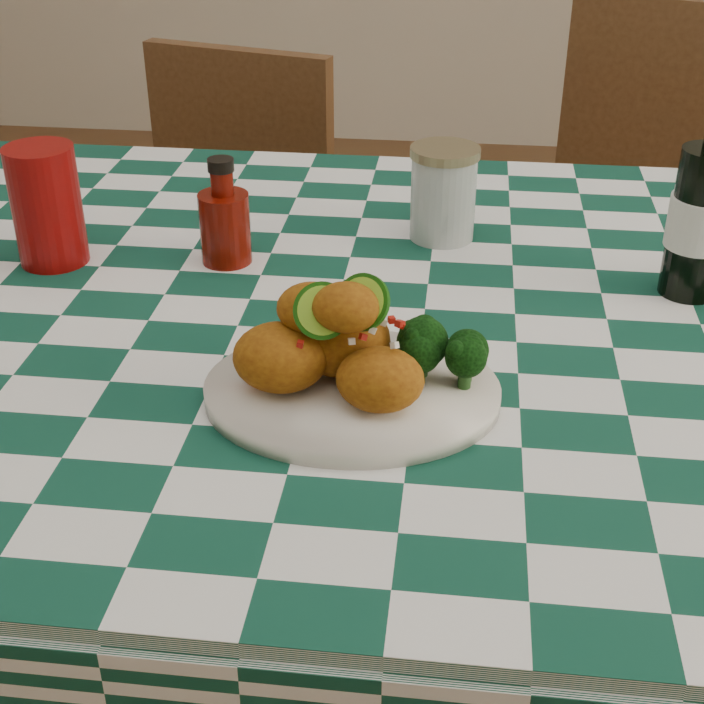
% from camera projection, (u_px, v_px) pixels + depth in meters
% --- Properties ---
extents(dining_table, '(1.66, 1.06, 0.79)m').
position_uv_depth(dining_table, '(339.00, 560.00, 1.33)').
color(dining_table, '#0F4130').
rests_on(dining_table, ground).
extents(plate, '(0.30, 0.24, 0.02)m').
position_uv_depth(plate, '(352.00, 393.00, 0.95)').
color(plate, silver).
rests_on(plate, dining_table).
extents(fried_chicken_pile, '(0.17, 0.13, 0.11)m').
position_uv_depth(fried_chicken_pile, '(348.00, 335.00, 0.92)').
color(fried_chicken_pile, '#97590E').
rests_on(fried_chicken_pile, plate).
extents(broccoli_side, '(0.08, 0.08, 0.06)m').
position_uv_depth(broccoli_side, '(444.00, 356.00, 0.93)').
color(broccoli_side, black).
rests_on(broccoli_side, plate).
extents(red_tumbler, '(0.09, 0.09, 0.15)m').
position_uv_depth(red_tumbler, '(47.00, 206.00, 1.20)').
color(red_tumbler, '#770706').
rests_on(red_tumbler, dining_table).
extents(ketchup_bottle, '(0.08, 0.08, 0.13)m').
position_uv_depth(ketchup_bottle, '(224.00, 211.00, 1.20)').
color(ketchup_bottle, '#5A0C04').
rests_on(ketchup_bottle, dining_table).
extents(mason_jar, '(0.09, 0.09, 0.12)m').
position_uv_depth(mason_jar, '(443.00, 193.00, 1.27)').
color(mason_jar, '#B2BCBA').
rests_on(mason_jar, dining_table).
extents(wooden_chair_left, '(0.49, 0.50, 0.86)m').
position_uv_depth(wooden_chair_left, '(207.00, 287.00, 1.96)').
color(wooden_chair_left, '#472814').
rests_on(wooden_chair_left, ground).
extents(wooden_chair_right, '(0.58, 0.59, 0.96)m').
position_uv_depth(wooden_chair_right, '(628.00, 278.00, 1.89)').
color(wooden_chair_right, '#472814').
rests_on(wooden_chair_right, ground).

